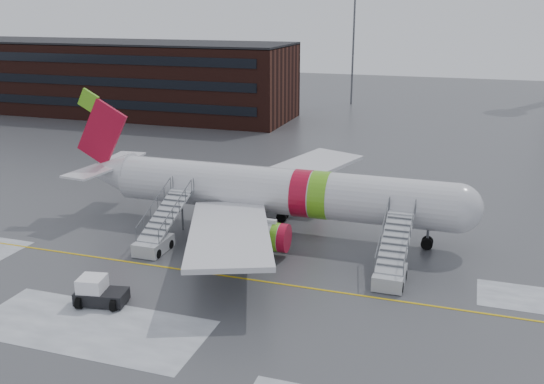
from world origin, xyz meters
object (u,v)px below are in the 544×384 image
(airliner, at_px, (269,191))
(airstair_aft, at_px, (158,235))
(airstair_fwd, at_px, (392,265))
(pushback_tug, at_px, (98,292))

(airliner, bearing_deg, airstair_aft, -136.29)
(airstair_fwd, bearing_deg, pushback_tug, -151.27)
(airstair_fwd, height_order, pushback_tug, airstair_fwd)
(airliner, relative_size, airstair_fwd, 4.55)
(pushback_tug, bearing_deg, airstair_fwd, 28.73)
(airstair_fwd, bearing_deg, airstair_aft, 180.00)
(pushback_tug, bearing_deg, airliner, 69.39)
(airliner, xyz_separation_m, airstair_fwd, (11.07, -6.54, -2.35))
(airstair_aft, bearing_deg, airliner, 43.71)
(pushback_tug, bearing_deg, airstair_aft, 95.29)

